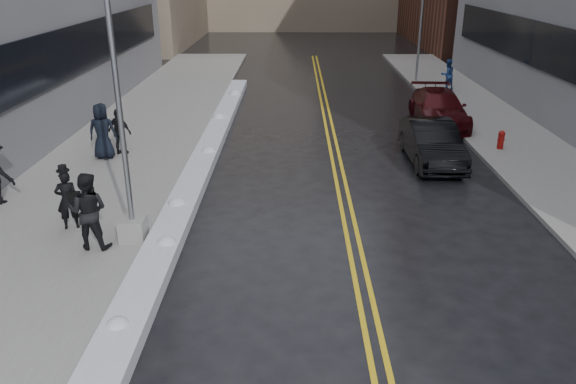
{
  "coord_description": "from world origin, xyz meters",
  "views": [
    {
      "loc": [
        0.91,
        -11.17,
        6.87
      ],
      "look_at": [
        0.75,
        2.53,
        1.3
      ],
      "focal_mm": 35.0,
      "sensor_mm": 36.0,
      "label": 1
    }
  ],
  "objects_px": {
    "pedestrian_fedora": "(67,200)",
    "pedestrian_east": "(447,75)",
    "traffic_signal": "(421,26)",
    "lamppost": "(124,153)",
    "pedestrian_c": "(102,131)",
    "car_black": "(432,143)",
    "car_maroon": "(439,108)",
    "pedestrian_b": "(88,211)",
    "fire_hydrant": "(501,139)",
    "pedestrian_d": "(120,132)"
  },
  "relations": [
    {
      "from": "pedestrian_fedora",
      "to": "car_maroon",
      "type": "xyz_separation_m",
      "value": [
        12.71,
        11.36,
        -0.2
      ]
    },
    {
      "from": "car_black",
      "to": "car_maroon",
      "type": "relative_size",
      "value": 0.88
    },
    {
      "from": "lamppost",
      "to": "car_black",
      "type": "bearing_deg",
      "value": 35.94
    },
    {
      "from": "pedestrian_fedora",
      "to": "car_black",
      "type": "bearing_deg",
      "value": -170.41
    },
    {
      "from": "pedestrian_c",
      "to": "pedestrian_d",
      "type": "relative_size",
      "value": 1.17
    },
    {
      "from": "traffic_signal",
      "to": "pedestrian_east",
      "type": "relative_size",
      "value": 3.47
    },
    {
      "from": "pedestrian_b",
      "to": "pedestrian_c",
      "type": "relative_size",
      "value": 0.97
    },
    {
      "from": "pedestrian_d",
      "to": "car_maroon",
      "type": "xyz_separation_m",
      "value": [
        13.16,
        4.91,
        -0.26
      ]
    },
    {
      "from": "lamppost",
      "to": "pedestrian_b",
      "type": "xyz_separation_m",
      "value": [
        -0.93,
        -0.43,
        -1.38
      ]
    },
    {
      "from": "pedestrian_b",
      "to": "car_maroon",
      "type": "height_order",
      "value": "pedestrian_b"
    },
    {
      "from": "lamppost",
      "to": "traffic_signal",
      "type": "relative_size",
      "value": 1.27
    },
    {
      "from": "pedestrian_fedora",
      "to": "pedestrian_c",
      "type": "xyz_separation_m",
      "value": [
        -0.94,
        5.99,
        0.21
      ]
    },
    {
      "from": "fire_hydrant",
      "to": "traffic_signal",
      "type": "distance_m",
      "value": 14.3
    },
    {
      "from": "pedestrian_fedora",
      "to": "pedestrian_east",
      "type": "bearing_deg",
      "value": -147.56
    },
    {
      "from": "car_maroon",
      "to": "traffic_signal",
      "type": "bearing_deg",
      "value": 86.95
    },
    {
      "from": "pedestrian_c",
      "to": "car_maroon",
      "type": "bearing_deg",
      "value": -162.24
    },
    {
      "from": "fire_hydrant",
      "to": "pedestrian_fedora",
      "type": "xyz_separation_m",
      "value": [
        -14.21,
        -7.31,
        0.43
      ]
    },
    {
      "from": "car_maroon",
      "to": "pedestrian_east",
      "type": "bearing_deg",
      "value": 75.81
    },
    {
      "from": "traffic_signal",
      "to": "car_black",
      "type": "height_order",
      "value": "traffic_signal"
    },
    {
      "from": "traffic_signal",
      "to": "pedestrian_fedora",
      "type": "distance_m",
      "value": 25.46
    },
    {
      "from": "fire_hydrant",
      "to": "pedestrian_c",
      "type": "height_order",
      "value": "pedestrian_c"
    },
    {
      "from": "pedestrian_east",
      "to": "fire_hydrant",
      "type": "bearing_deg",
      "value": 65.23
    },
    {
      "from": "car_black",
      "to": "pedestrian_east",
      "type": "bearing_deg",
      "value": 72.62
    },
    {
      "from": "traffic_signal",
      "to": "pedestrian_d",
      "type": "distance_m",
      "value": 20.66
    },
    {
      "from": "pedestrian_c",
      "to": "car_maroon",
      "type": "distance_m",
      "value": 14.68
    },
    {
      "from": "pedestrian_fedora",
      "to": "pedestrian_east",
      "type": "height_order",
      "value": "pedestrian_east"
    },
    {
      "from": "fire_hydrant",
      "to": "pedestrian_b",
      "type": "relative_size",
      "value": 0.36
    },
    {
      "from": "lamppost",
      "to": "pedestrian_east",
      "type": "height_order",
      "value": "lamppost"
    },
    {
      "from": "traffic_signal",
      "to": "pedestrian_c",
      "type": "relative_size",
      "value": 2.9
    },
    {
      "from": "pedestrian_b",
      "to": "pedestrian_east",
      "type": "distance_m",
      "value": 24.06
    },
    {
      "from": "fire_hydrant",
      "to": "pedestrian_d",
      "type": "xyz_separation_m",
      "value": [
        -14.66,
        -0.86,
        0.48
      ]
    },
    {
      "from": "traffic_signal",
      "to": "car_black",
      "type": "xyz_separation_m",
      "value": [
        -2.52,
        -15.27,
        -2.63
      ]
    },
    {
      "from": "fire_hydrant",
      "to": "pedestrian_b",
      "type": "height_order",
      "value": "pedestrian_b"
    },
    {
      "from": "pedestrian_fedora",
      "to": "fire_hydrant",
      "type": "bearing_deg",
      "value": -171.54
    },
    {
      "from": "fire_hydrant",
      "to": "pedestrian_east",
      "type": "distance_m",
      "value": 11.23
    },
    {
      "from": "lamppost",
      "to": "fire_hydrant",
      "type": "distance_m",
      "value": 14.81
    },
    {
      "from": "car_maroon",
      "to": "lamppost",
      "type": "bearing_deg",
      "value": -129.19
    },
    {
      "from": "pedestrian_b",
      "to": "traffic_signal",
      "type": "bearing_deg",
      "value": -116.58
    },
    {
      "from": "lamppost",
      "to": "pedestrian_d",
      "type": "relative_size",
      "value": 4.32
    },
    {
      "from": "lamppost",
      "to": "pedestrian_east",
      "type": "relative_size",
      "value": 4.41
    },
    {
      "from": "traffic_signal",
      "to": "pedestrian_fedora",
      "type": "relative_size",
      "value": 3.62
    },
    {
      "from": "pedestrian_fedora",
      "to": "car_black",
      "type": "xyz_separation_m",
      "value": [
        11.19,
        6.04,
        -0.21
      ]
    },
    {
      "from": "pedestrian_c",
      "to": "car_black",
      "type": "bearing_deg",
      "value": 176.53
    },
    {
      "from": "pedestrian_east",
      "to": "pedestrian_c",
      "type": "bearing_deg",
      "value": 17.01
    },
    {
      "from": "pedestrian_fedora",
      "to": "pedestrian_b",
      "type": "relative_size",
      "value": 0.82
    },
    {
      "from": "pedestrian_c",
      "to": "pedestrian_b",
      "type": "bearing_deg",
      "value": 101.41
    },
    {
      "from": "pedestrian_b",
      "to": "pedestrian_d",
      "type": "bearing_deg",
      "value": -76.33
    },
    {
      "from": "pedestrian_fedora",
      "to": "car_black",
      "type": "distance_m",
      "value": 12.72
    },
    {
      "from": "pedestrian_b",
      "to": "car_black",
      "type": "distance_m",
      "value": 12.48
    },
    {
      "from": "lamppost",
      "to": "pedestrian_c",
      "type": "height_order",
      "value": "lamppost"
    }
  ]
}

